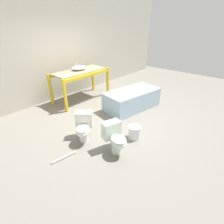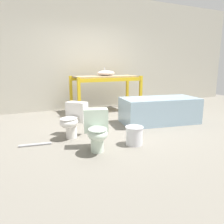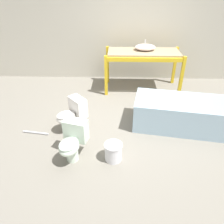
{
  "view_description": "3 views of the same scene",
  "coord_description": "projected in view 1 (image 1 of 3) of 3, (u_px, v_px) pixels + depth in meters",
  "views": [
    {
      "loc": [
        -3.07,
        -2.92,
        2.32
      ],
      "look_at": [
        -0.56,
        -0.68,
        0.57
      ],
      "focal_mm": 28.0,
      "sensor_mm": 36.0,
      "label": 1
    },
    {
      "loc": [
        -2.07,
        -3.99,
        1.24
      ],
      "look_at": [
        -0.56,
        -0.76,
        0.47
      ],
      "focal_mm": 35.0,
      "sensor_mm": 36.0,
      "label": 2
    },
    {
      "loc": [
        -0.29,
        -3.68,
        2.44
      ],
      "look_at": [
        -0.38,
        -0.69,
        0.58
      ],
      "focal_mm": 35.0,
      "sensor_mm": 36.0,
      "label": 3
    }
  ],
  "objects": [
    {
      "name": "loose_pipe",
      "position": [
        64.0,
        157.0,
        3.32
      ],
      "size": [
        0.49,
        0.11,
        0.04
      ],
      "color": "#B7B7BC",
      "rests_on": "ground_plane"
    },
    {
      "name": "bucket_white",
      "position": [
        134.0,
        132.0,
        3.85
      ],
      "size": [
        0.28,
        0.28,
        0.29
      ],
      "color": "silver",
      "rests_on": "ground_plane"
    },
    {
      "name": "toilet_near",
      "position": [
        115.0,
        137.0,
        3.37
      ],
      "size": [
        0.46,
        0.6,
        0.6
      ],
      "rotation": [
        0.0,
        0.0,
        -0.28
      ],
      "color": "silver",
      "rests_on": "ground_plane"
    },
    {
      "name": "bathtub_main",
      "position": [
        132.0,
        98.0,
        5.13
      ],
      "size": [
        1.74,
        1.04,
        0.55
      ],
      "rotation": [
        0.0,
        0.0,
        -0.16
      ],
      "color": "#99B7CC",
      "rests_on": "ground_plane"
    },
    {
      "name": "sink_basin",
      "position": [
        79.0,
        68.0,
        5.46
      ],
      "size": [
        0.49,
        0.36,
        0.22
      ],
      "color": "silver",
      "rests_on": "shelving_rack"
    },
    {
      "name": "shelving_rack",
      "position": [
        80.0,
        75.0,
        5.5
      ],
      "size": [
        1.81,
        0.82,
        0.96
      ],
      "color": "gold",
      "rests_on": "ground_plane"
    },
    {
      "name": "warehouse_wall_rear",
      "position": [
        55.0,
        48.0,
        5.37
      ],
      "size": [
        10.8,
        0.08,
        3.2
      ],
      "color": "#B2AD9E",
      "rests_on": "ground_plane"
    },
    {
      "name": "toilet_far",
      "position": [
        84.0,
        126.0,
        3.72
      ],
      "size": [
        0.61,
        0.6,
        0.6
      ],
      "rotation": [
        0.0,
        0.0,
        -0.84
      ],
      "color": "white",
      "rests_on": "ground_plane"
    },
    {
      "name": "ground_plane",
      "position": [
        107.0,
        116.0,
        4.83
      ],
      "size": [
        12.0,
        12.0,
        0.0
      ],
      "primitive_type": "plane",
      "color": "slate"
    }
  ]
}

